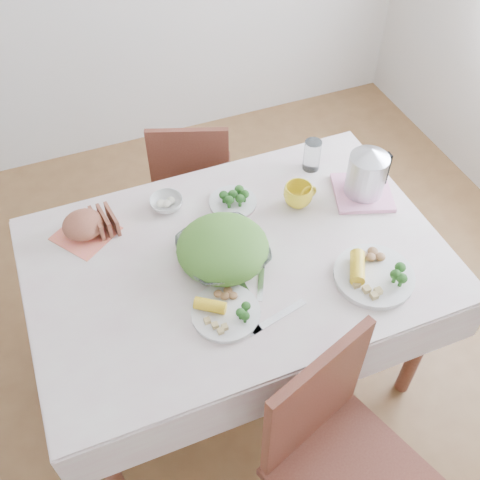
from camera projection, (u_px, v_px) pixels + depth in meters
name	position (u px, v px, depth m)	size (l,w,h in m)	color
floor	(238.00, 362.00, 2.61)	(3.60, 3.60, 0.00)	brown
dining_table	(237.00, 316.00, 2.33)	(1.40, 0.90, 0.75)	brown
tablecloth	(237.00, 257.00, 2.05)	(1.50, 1.00, 0.01)	silver
chair_near	(351.00, 478.00, 1.81)	(0.43, 0.43, 0.96)	brown
chair_far	(193.00, 170.00, 2.81)	(0.38, 0.38, 0.85)	brown
salad_bowl	(223.00, 253.00, 2.00)	(0.31, 0.31, 0.08)	white
dinner_plate_left	(226.00, 313.00, 1.86)	(0.23, 0.23, 0.02)	white
dinner_plate_right	(374.00, 276.00, 1.97)	(0.28, 0.28, 0.02)	white
broccoli_plate	(233.00, 202.00, 2.22)	(0.19, 0.19, 0.02)	beige
napkin	(86.00, 234.00, 2.12)	(0.20, 0.20, 0.00)	#FB785D
bread_loaf	(83.00, 223.00, 2.07)	(0.15, 0.15, 0.09)	brown
fruit_bowl	(167.00, 203.00, 2.20)	(0.13, 0.13, 0.04)	white
yellow_mug	(298.00, 195.00, 2.19)	(0.12, 0.12, 0.09)	yellow
glass_tumbler	(312.00, 156.00, 2.32)	(0.07, 0.07, 0.14)	white
pink_tray	(362.00, 193.00, 2.26)	(0.23, 0.23, 0.02)	#FF9BC8
electric_kettle	(367.00, 171.00, 2.17)	(0.15, 0.15, 0.22)	#B2B5BA
fork_left	(246.00, 292.00, 1.93)	(0.02, 0.20, 0.00)	silver
fork_right	(261.00, 281.00, 1.96)	(0.02, 0.17, 0.00)	silver
knife	(279.00, 316.00, 1.87)	(0.03, 0.22, 0.00)	silver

